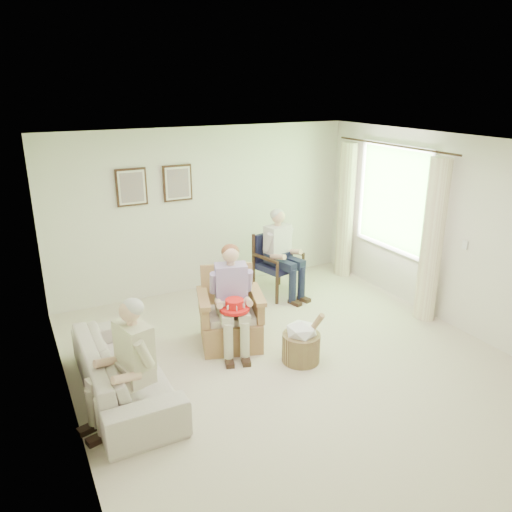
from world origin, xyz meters
name	(u,v)px	position (x,y,z in m)	size (l,w,h in m)	color
floor	(293,363)	(0.00, 0.00, 0.00)	(5.50, 5.50, 0.00)	beige
back_wall	(206,210)	(0.00, 2.75, 1.30)	(5.00, 0.04, 2.60)	silver
left_wall	(62,305)	(-2.50, 0.00, 1.30)	(0.04, 5.50, 2.60)	silver
right_wall	(455,233)	(2.50, 0.00, 1.30)	(0.04, 5.50, 2.60)	silver
ceiling	(299,145)	(0.00, 0.00, 2.60)	(5.00, 5.50, 0.02)	white
window	(393,196)	(2.46, 1.20, 1.58)	(0.13, 2.50, 1.63)	#2D6B23
curtain_left	(432,241)	(2.33, 0.22, 1.15)	(0.34, 0.34, 2.30)	#F2E7BE
curtain_right	(345,211)	(2.33, 2.18, 1.15)	(0.34, 0.34, 2.30)	#F2E7BE
framed_print_left	(132,187)	(-1.15, 2.71, 1.78)	(0.45, 0.05, 0.55)	#382114
framed_print_right	(178,183)	(-0.45, 2.71, 1.78)	(0.45, 0.05, 0.55)	#382114
wicker_armchair	(230,321)	(-0.47, 0.82, 0.31)	(0.77, 0.76, 0.98)	#A37F4C
wood_armchair	(276,261)	(0.88, 2.02, 0.53)	(0.63, 0.59, 0.97)	black
sofa	(124,370)	(-1.95, 0.29, 0.30)	(0.80, 2.04, 0.59)	beige
person_wicker	(233,292)	(-0.47, 0.69, 0.77)	(0.40, 0.62, 1.32)	beige
person_dark	(281,248)	(0.88, 1.86, 0.80)	(0.40, 0.63, 1.36)	#171C34
person_sofa	(132,356)	(-1.95, -0.19, 0.71)	(0.42, 0.63, 1.26)	beige
red_hat	(235,306)	(-0.55, 0.49, 0.67)	(0.36, 0.36, 0.14)	red
hatbox	(301,341)	(0.11, 0.01, 0.26)	(0.49, 0.49, 0.68)	tan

